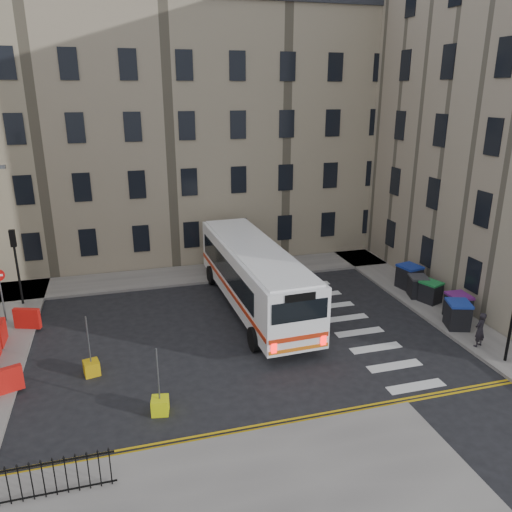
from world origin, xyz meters
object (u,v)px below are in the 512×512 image
wheelie_bin_b (458,306)px  wheelie_bin_d (418,286)px  wheelie_bin_e (409,277)px  bollard_yellow (160,406)px  wheelie_bin_c (430,292)px  bollard_chevron (92,368)px  bus (254,274)px  wheelie_bin_a (458,314)px  pedestrian (480,330)px

wheelie_bin_b → wheelie_bin_d: bearing=99.6°
wheelie_bin_e → bollard_yellow: wheelie_bin_e is taller
wheelie_bin_e → wheelie_bin_c: bearing=-101.5°
wheelie_bin_d → wheelie_bin_e: size_ratio=0.91×
wheelie_bin_b → bollard_chevron: 17.52m
bus → wheelie_bin_a: bearing=-32.5°
bus → pedestrian: 11.01m
wheelie_bin_c → wheelie_bin_b: bearing=-107.4°
wheelie_bin_d → bollard_chevron: 17.46m
wheelie_bin_c → bollard_yellow: (-14.96, -5.73, -0.43)m
wheelie_bin_e → bollard_yellow: bearing=-164.2°
bus → bollard_chevron: size_ratio=20.67×
wheelie_bin_b → wheelie_bin_a: bearing=-124.8°
wheelie_bin_c → wheelie_bin_e: bearing=69.9°
wheelie_bin_c → wheelie_bin_d: (-0.24, 0.83, 0.02)m
wheelie_bin_b → bollard_yellow: wheelie_bin_b is taller
bollard_chevron → bollard_yellow: bearing=-53.9°
wheelie_bin_d → wheelie_bin_e: bearing=96.5°
bus → pedestrian: bus is taller
bus → wheelie_bin_e: bus is taller
wheelie_bin_a → wheelie_bin_d: 3.83m
wheelie_bin_a → bollard_yellow: (-14.42, -2.74, -0.51)m
wheelie_bin_d → bollard_yellow: bearing=-139.0°
wheelie_bin_b → pedestrian: bearing=-106.1°
wheelie_bin_a → wheelie_bin_e: wheelie_bin_e is taller
wheelie_bin_e → wheelie_bin_a: bearing=-107.8°
bollard_chevron → pedestrian: bearing=-8.6°
bus → bollard_yellow: (-5.69, -7.85, -1.63)m
wheelie_bin_d → bollard_chevron: bearing=-152.5°
wheelie_bin_b → wheelie_bin_e: bearing=94.5°
bus → wheelie_bin_e: size_ratio=8.68×
bollard_yellow → wheelie_bin_d: bearing=24.0°
wheelie_bin_a → bollard_yellow: wheelie_bin_a is taller
wheelie_bin_d → wheelie_bin_e: (0.23, 1.25, 0.09)m
pedestrian → wheelie_bin_d: bearing=-114.9°
wheelie_bin_b → wheelie_bin_e: (-0.12, 4.22, 0.05)m
wheelie_bin_a → wheelie_bin_c: (0.55, 2.99, -0.08)m
wheelie_bin_c → bus: bearing=146.7°
wheelie_bin_e → pedestrian: pedestrian is taller
wheelie_bin_d → pedestrian: (-0.58, -5.71, 0.21)m
wheelie_bin_e → bollard_chevron: wheelie_bin_e is taller
bus → bollard_chevron: bearing=-153.1°
wheelie_bin_c → bollard_yellow: 16.03m
bollard_yellow → wheelie_bin_a: bearing=10.8°
wheelie_bin_b → wheelie_bin_d: (-0.36, 2.96, -0.04)m
wheelie_bin_a → pedestrian: size_ratio=0.90×
bollard_yellow → wheelie_bin_c: bearing=20.9°
wheelie_bin_e → bollard_chevron: size_ratio=2.38×
bus → bollard_yellow: bus is taller
wheelie_bin_a → wheelie_bin_d: wheelie_bin_a is taller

